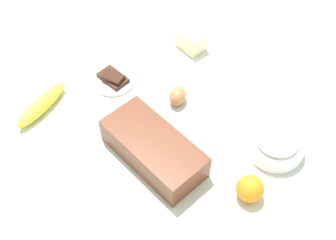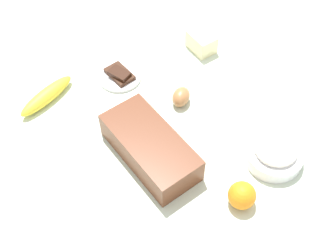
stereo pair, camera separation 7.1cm
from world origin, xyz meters
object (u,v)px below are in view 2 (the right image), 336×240
object	(u,v)px
banana	(47,96)
orange_fruit	(242,195)
egg_near_butter	(181,97)
flour_bowl	(275,153)
butter_block	(201,42)
loaf_pan	(150,147)
chocolate_plate	(120,76)

from	to	relation	value
banana	orange_fruit	size ratio (longest dim) A/B	2.79
orange_fruit	egg_near_butter	world-z (taller)	orange_fruit
flour_bowl	butter_block	distance (m)	0.46
loaf_pan	chocolate_plate	distance (m)	0.30
orange_fruit	chocolate_plate	size ratio (longest dim) A/B	0.52
loaf_pan	chocolate_plate	xyz separation A→B (m)	(-0.30, 0.07, -0.03)
chocolate_plate	egg_near_butter	bearing A→B (deg)	29.97
orange_fruit	butter_block	xyz separation A→B (m)	(-0.50, 0.23, -0.00)
banana	egg_near_butter	distance (m)	0.39
banana	butter_block	bearing A→B (deg)	83.76
flour_bowl	orange_fruit	xyz separation A→B (m)	(0.05, -0.15, 0.00)
butter_block	egg_near_butter	world-z (taller)	butter_block
egg_near_butter	chocolate_plate	distance (m)	0.21
loaf_pan	butter_block	distance (m)	0.44
loaf_pan	flour_bowl	xyz separation A→B (m)	(0.18, 0.27, -0.01)
egg_near_butter	loaf_pan	bearing A→B (deg)	-56.01
butter_block	chocolate_plate	xyz separation A→B (m)	(-0.02, -0.28, -0.02)
orange_fruit	chocolate_plate	distance (m)	0.53
flour_bowl	egg_near_butter	xyz separation A→B (m)	(-0.29, -0.10, -0.01)
butter_block	egg_near_butter	distance (m)	0.24
flour_bowl	banana	bearing A→B (deg)	-140.12
loaf_pan	egg_near_butter	world-z (taller)	loaf_pan
orange_fruit	flour_bowl	bearing A→B (deg)	109.91
orange_fruit	banana	bearing A→B (deg)	-154.06
loaf_pan	butter_block	size ratio (longest dim) A/B	3.23
flour_bowl	orange_fruit	size ratio (longest dim) A/B	2.20
loaf_pan	orange_fruit	distance (m)	0.26
butter_block	loaf_pan	bearing A→B (deg)	-52.17
orange_fruit	butter_block	bearing A→B (deg)	155.19
flour_bowl	egg_near_butter	size ratio (longest dim) A/B	2.26
flour_bowl	egg_near_butter	bearing A→B (deg)	-161.74
orange_fruit	loaf_pan	bearing A→B (deg)	-153.32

